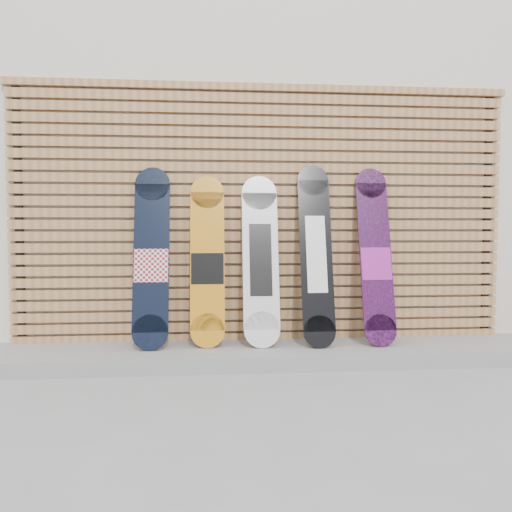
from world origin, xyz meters
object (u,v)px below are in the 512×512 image
Objects in this scene: snowboard_1 at (207,261)px; snowboard_2 at (261,260)px; snowboard_0 at (151,258)px; snowboard_3 at (316,254)px; snowboard_4 at (375,256)px.

snowboard_2 reaches higher than snowboard_1.
snowboard_0 is 0.98× the size of snowboard_3.
snowboard_3 is at bearing -0.64° from snowboard_0.
snowboard_2 is 0.96m from snowboard_4.
snowboard_4 is (0.50, 0.00, -0.02)m from snowboard_3.
snowboard_0 is 1.34m from snowboard_3.
snowboard_4 reaches higher than snowboard_1.
snowboard_1 is at bearing 3.35° from snowboard_0.
snowboard_4 is at bearing -1.38° from snowboard_2.
snowboard_3 reaches higher than snowboard_4.
snowboard_4 reaches higher than snowboard_2.
snowboard_0 is 1.84m from snowboard_4.
snowboard_4 is at bearing 0.13° from snowboard_3.
snowboard_1 is 0.95× the size of snowboard_4.
snowboard_1 is 0.44m from snowboard_2.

